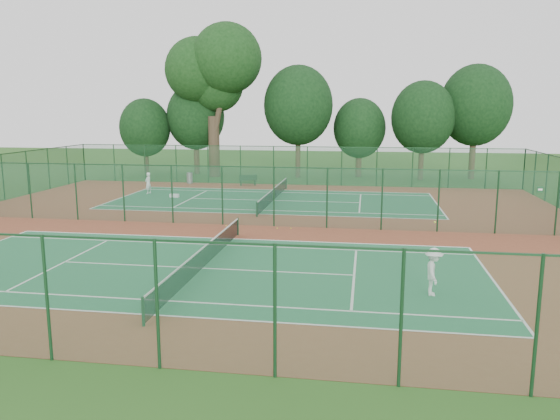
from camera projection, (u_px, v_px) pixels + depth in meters
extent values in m
plane|color=#255219|center=(248.00, 225.00, 32.06)|extent=(120.00, 120.00, 0.00)
cube|color=brown|center=(248.00, 225.00, 32.06)|extent=(40.00, 36.00, 0.01)
cube|color=#1F653C|center=(203.00, 268.00, 23.32)|extent=(23.77, 10.97, 0.01)
cube|color=#1D5E37|center=(274.00, 201.00, 40.80)|extent=(23.77, 10.97, 0.01)
cube|color=#1B512B|center=(290.00, 166.00, 49.24)|extent=(40.00, 0.02, 3.50)
cube|color=#13351A|center=(290.00, 147.00, 48.93)|extent=(40.00, 0.05, 0.05)
cube|color=#1C5534|center=(101.00, 302.00, 14.26)|extent=(40.00, 0.02, 3.50)
cube|color=#153A1F|center=(97.00, 238.00, 13.95)|extent=(40.00, 0.05, 0.05)
cube|color=#194C33|center=(248.00, 196.00, 31.75)|extent=(40.00, 0.02, 3.50)
cube|color=#12341B|center=(248.00, 167.00, 31.44)|extent=(40.00, 0.05, 0.05)
cylinder|color=#153B22|center=(143.00, 312.00, 17.02)|extent=(0.10, 0.10, 0.97)
cylinder|color=#153B22|center=(238.00, 227.00, 29.45)|extent=(0.10, 0.10, 0.97)
cube|color=black|center=(203.00, 258.00, 23.23)|extent=(0.02, 12.80, 0.85)
cube|color=silver|center=(203.00, 248.00, 23.15)|extent=(0.04, 12.80, 0.06)
cylinder|color=#12321A|center=(257.00, 209.00, 34.50)|extent=(0.10, 0.10, 0.97)
cylinder|color=#12321A|center=(286.00, 183.00, 46.94)|extent=(0.10, 0.10, 0.97)
cube|color=black|center=(274.00, 194.00, 40.72)|extent=(0.02, 12.80, 0.85)
cube|color=silver|center=(274.00, 189.00, 40.64)|extent=(0.04, 12.80, 0.06)
imported|color=white|center=(433.00, 272.00, 19.80)|extent=(0.68, 1.15, 1.76)
imported|color=white|center=(148.00, 183.00, 44.05)|extent=(0.55, 0.70, 1.71)
cylinder|color=slate|center=(190.00, 178.00, 50.34)|extent=(0.72, 0.72, 1.00)
cube|color=black|center=(241.00, 183.00, 48.90)|extent=(0.22, 0.43, 0.48)
cube|color=black|center=(255.00, 183.00, 49.13)|extent=(0.22, 0.43, 0.48)
cube|color=black|center=(248.00, 180.00, 48.97)|extent=(1.66, 0.95, 0.05)
cube|color=black|center=(248.00, 177.00, 48.71)|extent=(1.52, 0.58, 0.48)
cube|color=silver|center=(174.00, 196.00, 42.26)|extent=(0.72, 0.28, 0.27)
sphere|color=yellow|center=(277.00, 228.00, 31.11)|extent=(0.06, 0.06, 0.06)
sphere|color=gold|center=(291.00, 228.00, 31.09)|extent=(0.07, 0.07, 0.07)
sphere|color=#DFF338|center=(226.00, 226.00, 31.84)|extent=(0.06, 0.06, 0.06)
cylinder|color=#382C1F|center=(214.00, 147.00, 55.17)|extent=(1.11, 1.11, 6.08)
cylinder|color=#382C1F|center=(205.00, 101.00, 54.79)|extent=(2.06, 0.61, 6.05)
cylinder|color=#382C1F|center=(221.00, 98.00, 53.96)|extent=(1.93, 0.57, 6.56)
sphere|color=black|center=(197.00, 70.00, 54.35)|extent=(6.49, 6.49, 6.49)
sphere|color=black|center=(227.00, 58.00, 53.19)|extent=(6.89, 6.89, 6.89)
sphere|color=black|center=(217.00, 85.00, 54.83)|extent=(5.27, 5.27, 5.27)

